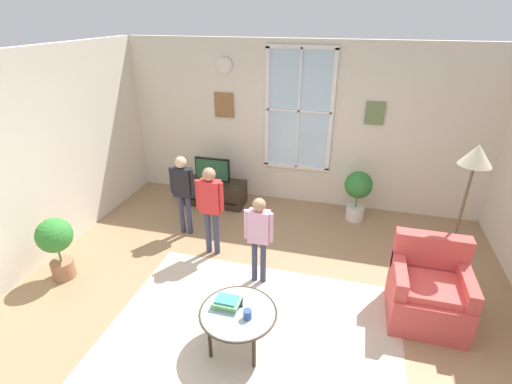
{
  "coord_description": "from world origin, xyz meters",
  "views": [
    {
      "loc": [
        0.83,
        -2.98,
        2.99
      ],
      "look_at": [
        -0.22,
        0.95,
        1.01
      ],
      "focal_mm": 26.35,
      "sensor_mm": 36.0,
      "label": 1
    }
  ],
  "objects_px": {
    "television": "(212,170)",
    "floor_lamp": "(472,172)",
    "person_pink_shirt": "(259,231)",
    "tv_stand": "(214,192)",
    "armchair": "(428,291)",
    "potted_plant_corner": "(56,242)",
    "cup": "(247,314)",
    "potted_plant_by_window": "(358,190)",
    "person_red_shirt": "(210,202)",
    "remote_near_cup": "(241,301)",
    "person_black_shirt": "(183,187)",
    "book_stack": "(227,302)",
    "coffee_table": "(238,314)",
    "remote_near_books": "(239,304)"
  },
  "relations": [
    {
      "from": "television",
      "to": "floor_lamp",
      "type": "bearing_deg",
      "value": -22.04
    },
    {
      "from": "person_pink_shirt",
      "to": "tv_stand",
      "type": "bearing_deg",
      "value": 125.07
    },
    {
      "from": "armchair",
      "to": "potted_plant_corner",
      "type": "bearing_deg",
      "value": -173.92
    },
    {
      "from": "cup",
      "to": "potted_plant_by_window",
      "type": "bearing_deg",
      "value": 72.41
    },
    {
      "from": "television",
      "to": "person_red_shirt",
      "type": "relative_size",
      "value": 0.48
    },
    {
      "from": "remote_near_cup",
      "to": "cup",
      "type": "bearing_deg",
      "value": -56.19
    },
    {
      "from": "cup",
      "to": "person_black_shirt",
      "type": "relative_size",
      "value": 0.08
    },
    {
      "from": "person_pink_shirt",
      "to": "television",
      "type": "bearing_deg",
      "value": 125.11
    },
    {
      "from": "floor_lamp",
      "to": "person_red_shirt",
      "type": "bearing_deg",
      "value": -179.99
    },
    {
      "from": "armchair",
      "to": "cup",
      "type": "relative_size",
      "value": 9.43
    },
    {
      "from": "book_stack",
      "to": "floor_lamp",
      "type": "height_order",
      "value": "floor_lamp"
    },
    {
      "from": "book_stack",
      "to": "armchair",
      "type": "bearing_deg",
      "value": 23.51
    },
    {
      "from": "tv_stand",
      "to": "coffee_table",
      "type": "xyz_separation_m",
      "value": [
        1.32,
        -2.79,
        0.19
      ]
    },
    {
      "from": "person_red_shirt",
      "to": "floor_lamp",
      "type": "distance_m",
      "value": 2.98
    },
    {
      "from": "tv_stand",
      "to": "potted_plant_by_window",
      "type": "bearing_deg",
      "value": 1.45
    },
    {
      "from": "armchair",
      "to": "remote_near_books",
      "type": "xyz_separation_m",
      "value": [
        -1.83,
        -0.8,
        0.1
      ]
    },
    {
      "from": "television",
      "to": "book_stack",
      "type": "distance_m",
      "value": 2.99
    },
    {
      "from": "book_stack",
      "to": "cup",
      "type": "height_order",
      "value": "cup"
    },
    {
      "from": "cup",
      "to": "person_black_shirt",
      "type": "distance_m",
      "value": 2.38
    },
    {
      "from": "person_red_shirt",
      "to": "potted_plant_by_window",
      "type": "height_order",
      "value": "person_red_shirt"
    },
    {
      "from": "remote_near_cup",
      "to": "floor_lamp",
      "type": "relative_size",
      "value": 0.08
    },
    {
      "from": "tv_stand",
      "to": "remote_near_books",
      "type": "relative_size",
      "value": 7.6
    },
    {
      "from": "armchair",
      "to": "book_stack",
      "type": "height_order",
      "value": "armchair"
    },
    {
      "from": "book_stack",
      "to": "coffee_table",
      "type": "bearing_deg",
      "value": -21.51
    },
    {
      "from": "armchair",
      "to": "person_pink_shirt",
      "type": "height_order",
      "value": "person_pink_shirt"
    },
    {
      "from": "television",
      "to": "potted_plant_corner",
      "type": "relative_size",
      "value": 0.73
    },
    {
      "from": "television",
      "to": "book_stack",
      "type": "relative_size",
      "value": 2.31
    },
    {
      "from": "armchair",
      "to": "person_black_shirt",
      "type": "relative_size",
      "value": 0.72
    },
    {
      "from": "remote_near_books",
      "to": "floor_lamp",
      "type": "distance_m",
      "value": 2.71
    },
    {
      "from": "remote_near_books",
      "to": "person_black_shirt",
      "type": "distance_m",
      "value": 2.19
    },
    {
      "from": "coffee_table",
      "to": "potted_plant_corner",
      "type": "bearing_deg",
      "value": 169.55
    },
    {
      "from": "person_black_shirt",
      "to": "person_red_shirt",
      "type": "height_order",
      "value": "person_red_shirt"
    },
    {
      "from": "coffee_table",
      "to": "cup",
      "type": "height_order",
      "value": "cup"
    },
    {
      "from": "television",
      "to": "floor_lamp",
      "type": "height_order",
      "value": "floor_lamp"
    },
    {
      "from": "tv_stand",
      "to": "person_black_shirt",
      "type": "distance_m",
      "value": 1.14
    },
    {
      "from": "book_stack",
      "to": "remote_near_books",
      "type": "bearing_deg",
      "value": 20.6
    },
    {
      "from": "person_red_shirt",
      "to": "potted_plant_by_window",
      "type": "distance_m",
      "value": 2.35
    },
    {
      "from": "cup",
      "to": "person_pink_shirt",
      "type": "relative_size",
      "value": 0.08
    },
    {
      "from": "cup",
      "to": "person_red_shirt",
      "type": "distance_m",
      "value": 1.76
    },
    {
      "from": "book_stack",
      "to": "person_black_shirt",
      "type": "xyz_separation_m",
      "value": [
        -1.24,
        1.74,
        0.29
      ]
    },
    {
      "from": "armchair",
      "to": "coffee_table",
      "type": "bearing_deg",
      "value": -153.75
    },
    {
      "from": "coffee_table",
      "to": "person_black_shirt",
      "type": "bearing_deg",
      "value": 127.48
    },
    {
      "from": "remote_near_cup",
      "to": "person_black_shirt",
      "type": "height_order",
      "value": "person_black_shirt"
    },
    {
      "from": "cup",
      "to": "floor_lamp",
      "type": "xyz_separation_m",
      "value": [
        1.97,
        1.46,
        1.05
      ]
    },
    {
      "from": "cup",
      "to": "person_pink_shirt",
      "type": "xyz_separation_m",
      "value": [
        -0.16,
        1.05,
        0.24
      ]
    },
    {
      "from": "floor_lamp",
      "to": "remote_near_cup",
      "type": "bearing_deg",
      "value": -148.55
    },
    {
      "from": "remote_near_cup",
      "to": "person_black_shirt",
      "type": "relative_size",
      "value": 0.12
    },
    {
      "from": "armchair",
      "to": "cup",
      "type": "xyz_separation_m",
      "value": [
        -1.7,
        -0.95,
        0.14
      ]
    },
    {
      "from": "tv_stand",
      "to": "person_red_shirt",
      "type": "height_order",
      "value": "person_red_shirt"
    },
    {
      "from": "remote_near_cup",
      "to": "book_stack",
      "type": "bearing_deg",
      "value": -144.49
    }
  ]
}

